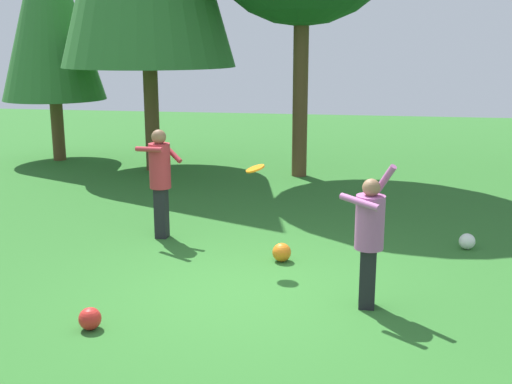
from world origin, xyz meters
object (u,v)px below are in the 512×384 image
person_thrower (369,232)px  tree_far_left (49,7)px  ball_white (467,241)px  ball_orange (282,252)px  ball_red (90,319)px  person_catcher (160,174)px  frisbee (255,169)px

person_thrower → tree_far_left: tree_far_left is taller
ball_white → ball_orange: bearing=-159.7°
ball_orange → ball_red: bearing=-125.6°
person_catcher → ball_red: person_catcher is taller
ball_red → person_catcher: bearing=94.2°
person_catcher → frisbee: bearing=0.0°
ball_white → ball_orange: (-2.73, -1.01, 0.01)m
ball_white → person_thrower: bearing=-122.1°
person_thrower → ball_orange: bearing=-11.0°
person_catcher → tree_far_left: tree_far_left is taller
person_catcher → ball_orange: person_catcher is taller
ball_orange → tree_far_left: bearing=134.6°
ball_orange → tree_far_left: tree_far_left is taller
person_thrower → person_catcher: size_ratio=0.99×
frisbee → ball_red: 3.05m
ball_red → tree_far_left: 11.42m
frisbee → person_catcher: bearing=149.7°
frisbee → ball_white: size_ratio=1.37×
ball_white → ball_orange: ball_orange is taller
person_catcher → ball_white: bearing=32.5°
person_catcher → frisbee: person_catcher is taller
ball_white → tree_far_left: tree_far_left is taller
tree_far_left → person_catcher: bearing=-51.9°
person_thrower → ball_white: bearing=-83.3°
ball_white → person_catcher: bearing=-177.8°
person_thrower → person_catcher: (-3.26, 2.25, 0.11)m
frisbee → ball_white: (3.09, 1.18, -1.27)m
person_thrower → tree_far_left: size_ratio=0.28×
ball_orange → ball_white: bearing=20.3°
person_thrower → ball_red: 3.31m
frisbee → ball_orange: bearing=24.9°
person_catcher → ball_white: size_ratio=7.21×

